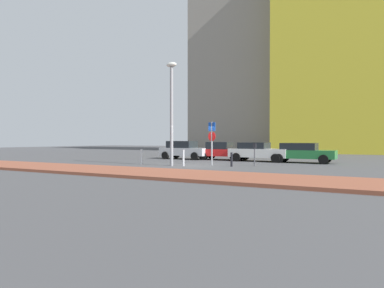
{
  "coord_description": "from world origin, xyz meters",
  "views": [
    {
      "loc": [
        9.9,
        -18.8,
        1.61
      ],
      "look_at": [
        -1.36,
        2.47,
        1.33
      ],
      "focal_mm": 31.01,
      "sensor_mm": 36.0,
      "label": 1
    }
  ],
  "objects_px": {
    "parking_meter": "(255,151)",
    "traffic_bollard_near": "(183,158)",
    "parking_sign_post": "(212,138)",
    "street_lamp": "(172,104)",
    "parked_car_white": "(258,151)",
    "parked_car_red": "(221,151)",
    "traffic_bollard_far": "(232,160)",
    "parked_car_silver": "(184,150)",
    "traffic_bollard_mid": "(142,157)",
    "parked_car_green": "(302,152)"
  },
  "relations": [
    {
      "from": "parking_meter",
      "to": "traffic_bollard_near",
      "type": "height_order",
      "value": "parking_meter"
    },
    {
      "from": "parking_sign_post",
      "to": "traffic_bollard_near",
      "type": "xyz_separation_m",
      "value": [
        -1.26,
        -1.49,
        -1.25
      ]
    },
    {
      "from": "street_lamp",
      "to": "parked_car_white",
      "type": "bearing_deg",
      "value": 62.98
    },
    {
      "from": "parked_car_red",
      "to": "parking_sign_post",
      "type": "bearing_deg",
      "value": -73.25
    },
    {
      "from": "traffic_bollard_near",
      "to": "traffic_bollard_far",
      "type": "distance_m",
      "value": 2.97
    },
    {
      "from": "parked_car_silver",
      "to": "traffic_bollard_mid",
      "type": "xyz_separation_m",
      "value": [
        0.46,
        -6.59,
        -0.3
      ]
    },
    {
      "from": "parking_sign_post",
      "to": "street_lamp",
      "type": "relative_size",
      "value": 0.43
    },
    {
      "from": "parked_car_silver",
      "to": "parking_sign_post",
      "type": "xyz_separation_m",
      "value": [
        4.9,
        -5.1,
        0.95
      ]
    },
    {
      "from": "traffic_bollard_mid",
      "to": "parking_sign_post",
      "type": "bearing_deg",
      "value": 18.58
    },
    {
      "from": "traffic_bollard_far",
      "to": "parked_car_green",
      "type": "bearing_deg",
      "value": 60.0
    },
    {
      "from": "parking_sign_post",
      "to": "parking_meter",
      "type": "height_order",
      "value": "parking_sign_post"
    },
    {
      "from": "parked_car_green",
      "to": "parked_car_red",
      "type": "bearing_deg",
      "value": 174.36
    },
    {
      "from": "parked_car_white",
      "to": "traffic_bollard_far",
      "type": "relative_size",
      "value": 5.24
    },
    {
      "from": "parked_car_silver",
      "to": "parked_car_red",
      "type": "bearing_deg",
      "value": 9.14
    },
    {
      "from": "parking_sign_post",
      "to": "parked_car_white",
      "type": "bearing_deg",
      "value": 73.46
    },
    {
      "from": "parked_car_green",
      "to": "traffic_bollard_near",
      "type": "distance_m",
      "value": 8.82
    },
    {
      "from": "parked_car_red",
      "to": "street_lamp",
      "type": "height_order",
      "value": "street_lamp"
    },
    {
      "from": "parked_car_green",
      "to": "parking_meter",
      "type": "height_order",
      "value": "same"
    },
    {
      "from": "parked_car_red",
      "to": "parked_car_white",
      "type": "xyz_separation_m",
      "value": [
        3.21,
        -0.49,
        0.0
      ]
    },
    {
      "from": "traffic_bollard_far",
      "to": "parked_car_silver",
      "type": "bearing_deg",
      "value": 138.95
    },
    {
      "from": "parked_car_silver",
      "to": "traffic_bollard_near",
      "type": "height_order",
      "value": "parked_car_silver"
    },
    {
      "from": "parked_car_red",
      "to": "parked_car_green",
      "type": "xyz_separation_m",
      "value": [
        6.42,
        -0.63,
        0.0
      ]
    },
    {
      "from": "traffic_bollard_near",
      "to": "traffic_bollard_far",
      "type": "height_order",
      "value": "traffic_bollard_near"
    },
    {
      "from": "parked_car_white",
      "to": "traffic_bollard_near",
      "type": "relative_size",
      "value": 4.5
    },
    {
      "from": "parked_car_silver",
      "to": "parked_car_red",
      "type": "xyz_separation_m",
      "value": [
        3.21,
        0.52,
        -0.05
      ]
    },
    {
      "from": "traffic_bollard_near",
      "to": "parked_car_green",
      "type": "bearing_deg",
      "value": 47.22
    },
    {
      "from": "parked_car_red",
      "to": "street_lamp",
      "type": "bearing_deg",
      "value": -92.2
    },
    {
      "from": "parked_car_green",
      "to": "parked_car_white",
      "type": "bearing_deg",
      "value": 177.35
    },
    {
      "from": "parked_car_red",
      "to": "traffic_bollard_mid",
      "type": "bearing_deg",
      "value": -111.2
    },
    {
      "from": "parking_meter",
      "to": "traffic_bollard_far",
      "type": "xyz_separation_m",
      "value": [
        -1.14,
        -0.97,
        -0.48
      ]
    },
    {
      "from": "traffic_bollard_near",
      "to": "traffic_bollard_far",
      "type": "bearing_deg",
      "value": 18.97
    },
    {
      "from": "parked_car_silver",
      "to": "traffic_bollard_near",
      "type": "xyz_separation_m",
      "value": [
        3.65,
        -6.59,
        -0.3
      ]
    },
    {
      "from": "parked_car_green",
      "to": "traffic_bollard_near",
      "type": "xyz_separation_m",
      "value": [
        -5.99,
        -6.47,
        -0.25
      ]
    },
    {
      "from": "traffic_bollard_far",
      "to": "parked_car_red",
      "type": "bearing_deg",
      "value": 117.85
    },
    {
      "from": "traffic_bollard_near",
      "to": "traffic_bollard_mid",
      "type": "bearing_deg",
      "value": -179.93
    },
    {
      "from": "parked_car_red",
      "to": "traffic_bollard_far",
      "type": "height_order",
      "value": "parked_car_red"
    },
    {
      "from": "street_lamp",
      "to": "parking_sign_post",
      "type": "bearing_deg",
      "value": 41.13
    },
    {
      "from": "parked_car_silver",
      "to": "parking_meter",
      "type": "distance_m",
      "value": 8.91
    },
    {
      "from": "street_lamp",
      "to": "traffic_bollard_far",
      "type": "height_order",
      "value": "street_lamp"
    },
    {
      "from": "street_lamp",
      "to": "traffic_bollard_far",
      "type": "bearing_deg",
      "value": 18.74
    },
    {
      "from": "parked_car_silver",
      "to": "parked_car_green",
      "type": "bearing_deg",
      "value": -0.7
    },
    {
      "from": "parking_sign_post",
      "to": "traffic_bollard_mid",
      "type": "xyz_separation_m",
      "value": [
        -4.45,
        -1.49,
        -1.25
      ]
    },
    {
      "from": "parked_car_red",
      "to": "parked_car_green",
      "type": "height_order",
      "value": "parked_car_red"
    },
    {
      "from": "traffic_bollard_mid",
      "to": "traffic_bollard_far",
      "type": "height_order",
      "value": "traffic_bollard_mid"
    },
    {
      "from": "traffic_bollard_far",
      "to": "parking_sign_post",
      "type": "bearing_deg",
      "value": 161.33
    },
    {
      "from": "street_lamp",
      "to": "traffic_bollard_near",
      "type": "bearing_deg",
      "value": 17.85
    },
    {
      "from": "parked_car_silver",
      "to": "parking_sign_post",
      "type": "relative_size",
      "value": 1.54
    },
    {
      "from": "traffic_bollard_near",
      "to": "traffic_bollard_mid",
      "type": "height_order",
      "value": "same"
    },
    {
      "from": "parked_car_red",
      "to": "parked_car_green",
      "type": "bearing_deg",
      "value": -5.64
    },
    {
      "from": "parking_sign_post",
      "to": "parked_car_green",
      "type": "bearing_deg",
      "value": 46.46
    }
  ]
}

